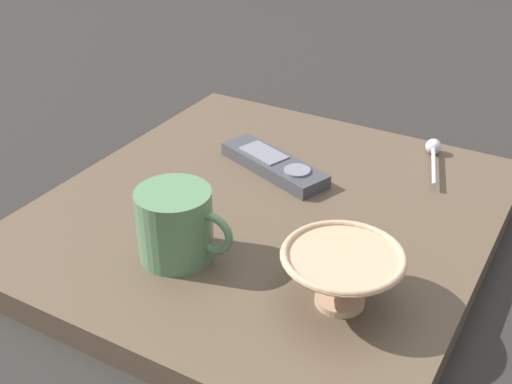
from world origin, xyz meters
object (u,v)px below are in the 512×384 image
coffee_mug (176,225)px  cereal_bowl (342,274)px  tv_remote_near (274,164)px  teaspoon (433,151)px

coffee_mug → cereal_bowl: bearing=4.6°
tv_remote_near → teaspoon: bearing=39.3°
cereal_bowl → coffee_mug: bearing=-175.4°
teaspoon → tv_remote_near: size_ratio=0.68×
coffee_mug → tv_remote_near: (-0.00, 0.24, -0.03)m
teaspoon → cereal_bowl: bearing=-88.1°
cereal_bowl → teaspoon: 0.37m
cereal_bowl → coffee_mug: (-0.20, -0.02, 0.01)m
coffee_mug → teaspoon: size_ratio=0.94×
teaspoon → tv_remote_near: 0.24m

